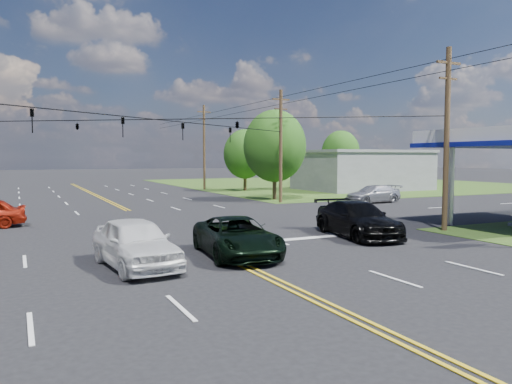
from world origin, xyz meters
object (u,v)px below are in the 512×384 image
tree_right_b (245,154)px  pickup_dkgreen (237,237)px  tree_far_r (341,152)px  retail_ne (362,171)px  pole_ne (281,145)px  pole_se (447,137)px  pole_right_far (204,146)px  pickup_white (136,243)px  suv_black (358,219)px  tree_right_a (275,146)px

tree_right_b → pickup_dkgreen: bearing=-114.9°
tree_right_b → tree_far_r: 18.50m
tree_right_b → pickup_dkgreen: 38.12m
retail_ne → pole_ne: 20.43m
pole_se → pole_right_far: bearing=90.0°
pole_ne → pickup_white: 26.05m
tree_right_b → tree_far_r: size_ratio=0.93×
pole_right_far → pickup_white: 42.33m
pole_se → suv_black: 6.68m
retail_ne → tree_far_r: size_ratio=1.83×
tree_right_a → pickup_white: 28.98m
pole_right_far → pickup_dkgreen: size_ratio=1.83×
suv_black → pole_se: bearing=3.1°
pickup_dkgreen → pole_se: bearing=13.0°
pole_ne → pickup_white: pole_ne is taller
pole_se → tree_far_r: pole_se is taller
tree_right_a → retail_ne: bearing=26.6°
retail_ne → pole_ne: pole_ne is taller
pole_se → pickup_white: 17.08m
pole_ne → tree_right_a: (1.00, 3.00, -0.05)m
tree_far_r → pickup_white: size_ratio=1.48×
pickup_white → retail_ne: bearing=37.1°
tree_right_b → suv_black: bearing=-105.1°
pickup_dkgreen → pickup_white: (-4.00, -0.33, 0.12)m
pole_right_far → pickup_dkgreen: pole_right_far is taller
pickup_dkgreen → suv_black: size_ratio=0.93×
pole_right_far → retail_ne: bearing=-25.2°
tree_far_r → pickup_white: 55.50m
pole_right_far → tree_right_a: (1.00, -16.00, -0.30)m
pole_ne → tree_right_b: bearing=76.9°
retail_ne → pole_right_far: bearing=154.8°
pole_se → tree_right_a: bearing=87.3°
retail_ne → suv_black: (-22.28, -28.55, -1.35)m
pole_right_far → tree_right_b: 5.40m
pole_se → tree_right_a: (1.00, 21.00, -0.05)m
tree_far_r → pickup_dkgreen: (-33.50, -40.42, -3.78)m
pole_se → pole_ne: same height
pole_right_far → suv_black: pole_right_far is taller
pole_se → tree_right_a: 21.02m
tree_right_b → pole_ne: bearing=-103.1°
pole_se → suv_black: size_ratio=1.62×
suv_black → pole_right_far: bearing=89.7°
pole_ne → pickup_dkgreen: bearing=-122.8°
pole_right_far → tree_right_a: pole_right_far is taller
tree_right_b → pickup_white: bearing=-119.9°
pole_se → tree_right_b: size_ratio=1.34×
pole_ne → pole_right_far: size_ratio=0.95×
tree_right_a → tree_far_r: tree_right_a is taller
pole_right_far → pickup_dkgreen: (-12.50, -38.42, -4.41)m
pickup_dkgreen → suv_black: suv_black is taller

